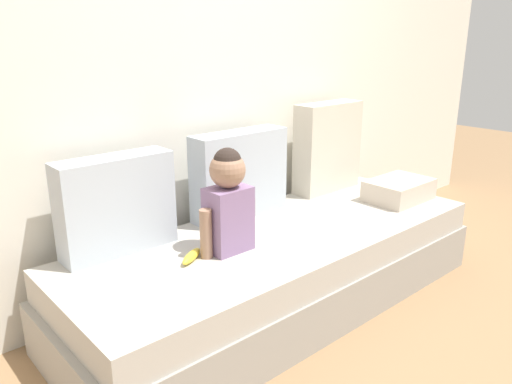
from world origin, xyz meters
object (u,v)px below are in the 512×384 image
at_px(throw_pillow_center, 240,174).
at_px(couch, 280,268).
at_px(banana, 192,256).
at_px(folded_blanket, 399,190).
at_px(throw_pillow_right, 327,147).
at_px(toddler, 228,200).
at_px(throw_pillow_left, 117,205).

bearing_deg(throw_pillow_center, couch, -90.00).
relative_size(banana, folded_blanket, 0.42).
height_order(couch, throw_pillow_center, throw_pillow_center).
height_order(throw_pillow_center, throw_pillow_right, throw_pillow_right).
bearing_deg(toddler, throw_pillow_left, 139.60).
bearing_deg(throw_pillow_center, folded_blanket, -25.90).
distance_m(throw_pillow_left, throw_pillow_right, 1.47).
bearing_deg(banana, throw_pillow_right, 13.71).
xyz_separation_m(toddler, folded_blanket, (1.25, -0.11, -0.18)).
bearing_deg(throw_pillow_left, throw_pillow_center, 0.00).
bearing_deg(banana, toddler, -5.90).
relative_size(couch, banana, 13.90).
bearing_deg(couch, banana, 177.95).
distance_m(throw_pillow_center, toddler, 0.48).
bearing_deg(couch, toddler, -179.80).
relative_size(throw_pillow_left, throw_pillow_center, 0.94).
relative_size(couch, toddler, 4.80).
distance_m(throw_pillow_right, folded_blanket, 0.52).
distance_m(throw_pillow_center, banana, 0.66).
relative_size(toddler, folded_blanket, 1.23).
distance_m(throw_pillow_left, toddler, 0.51).
bearing_deg(toddler, couch, 0.20).
distance_m(throw_pillow_right, toddler, 1.13).
bearing_deg(toddler, throw_pillow_right, 17.13).
bearing_deg(throw_pillow_center, toddler, -135.98).
relative_size(throw_pillow_right, banana, 3.33).
relative_size(couch, folded_blanket, 5.91).
xyz_separation_m(throw_pillow_left, banana, (0.19, -0.31, -0.21)).
height_order(throw_pillow_left, throw_pillow_center, throw_pillow_center).
bearing_deg(throw_pillow_left, throw_pillow_right, 0.00).
bearing_deg(throw_pillow_left, banana, -58.53).
height_order(couch, banana, banana).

